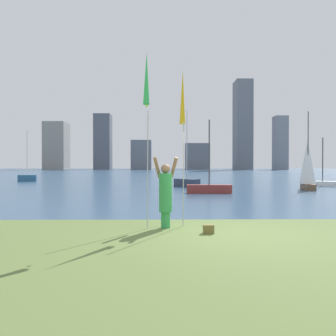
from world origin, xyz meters
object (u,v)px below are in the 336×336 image
object	(u,v)px
person	(166,193)
kite_flag_left	(147,83)
kite_flag_right	(183,100)
sailboat_3	(323,183)
sailboat_4	(27,178)
bag	(209,229)
sailboat_2	(209,188)
sailboat_1	(187,182)
sailboat_0	(308,165)

from	to	relation	value
person	kite_flag_left	world-z (taller)	kite_flag_left
person	kite_flag_right	size ratio (longest dim) A/B	0.44
sailboat_3	sailboat_4	world-z (taller)	sailboat_4
bag	sailboat_3	size ratio (longest dim) A/B	0.07
kite_flag_left	bag	world-z (taller)	kite_flag_left
sailboat_2	sailboat_3	size ratio (longest dim) A/B	1.16
person	sailboat_1	xyz separation A→B (m)	(1.67, 15.93, -0.57)
bag	sailboat_2	distance (m)	11.32
person	sailboat_0	xyz separation A→B (m)	(9.35, 13.09, 0.69)
bag	sailboat_1	distance (m)	16.68
sailboat_2	sailboat_3	xyz separation A→B (m)	(9.31, 5.86, -0.07)
sailboat_2	sailboat_4	bearing A→B (deg)	139.50
sailboat_2	bag	bearing A→B (deg)	-97.83
person	sailboat_1	bearing A→B (deg)	79.04
kite_flag_left	sailboat_3	size ratio (longest dim) A/B	1.22
kite_flag_left	sailboat_1	xyz separation A→B (m)	(2.15, 16.41, -3.33)
kite_flag_left	sailboat_0	bearing A→B (deg)	54.09
kite_flag_right	sailboat_3	size ratio (longest dim) A/B	1.17
sailboat_1	sailboat_4	bearing A→B (deg)	151.75
person	sailboat_3	xyz separation A→B (m)	(11.89, 16.34, -0.68)
kite_flag_right	sailboat_0	distance (m)	15.55
kite_flag_left	sailboat_1	size ratio (longest dim) A/B	0.79
bag	sailboat_2	world-z (taller)	sailboat_2
bag	sailboat_1	world-z (taller)	sailboat_1
sailboat_0	sailboat_2	bearing A→B (deg)	-158.93
sailboat_0	bag	bearing A→B (deg)	-121.05
sailboat_3	sailboat_4	size ratio (longest dim) A/B	0.74
sailboat_3	kite_flag_left	bearing A→B (deg)	-126.30
sailboat_0	sailboat_1	xyz separation A→B (m)	(-7.68, 2.84, -1.26)
bag	kite_flag_left	bearing A→B (deg)	170.37
bag	sailboat_3	distance (m)	20.23
kite_flag_right	bag	world-z (taller)	kite_flag_right
bag	sailboat_4	xyz separation A→B (m)	(-14.16, 24.62, 0.27)
kite_flag_right	sailboat_4	bearing A→B (deg)	120.14
person	sailboat_1	world-z (taller)	sailboat_1
sailboat_0	sailboat_4	world-z (taller)	sailboat_0
bag	sailboat_3	world-z (taller)	sailboat_3
kite_flag_left	bag	distance (m)	3.88
sailboat_0	sailboat_2	xyz separation A→B (m)	(-6.78, -2.61, -1.29)
kite_flag_left	bag	xyz separation A→B (m)	(1.50, -0.25, -3.57)
kite_flag_left	sailboat_0	world-z (taller)	sailboat_0
sailboat_2	sailboat_4	size ratio (longest dim) A/B	0.86
sailboat_0	sailboat_1	size ratio (longest dim) A/B	0.90
kite_flag_left	bag	size ratio (longest dim) A/B	17.10
kite_flag_left	sailboat_3	xyz separation A→B (m)	(12.36, 16.82, -3.44)
sailboat_3	sailboat_4	distance (m)	26.13
kite_flag_left	sailboat_4	bearing A→B (deg)	117.46
kite_flag_left	sailboat_4	size ratio (longest dim) A/B	0.91
sailboat_2	sailboat_4	distance (m)	20.65
bag	person	bearing A→B (deg)	144.38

